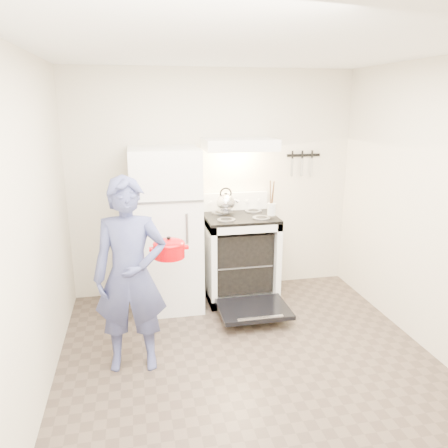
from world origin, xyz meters
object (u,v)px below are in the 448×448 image
(stove_body, at_px, (240,258))
(person, at_px, (130,276))
(refrigerator, at_px, (166,229))
(tea_kettle, at_px, (226,201))
(dutch_oven, at_px, (169,250))

(stove_body, bearing_deg, person, -135.93)
(refrigerator, relative_size, stove_body, 1.85)
(tea_kettle, xyz_separation_m, dutch_oven, (-0.69, -0.86, -0.23))
(stove_body, bearing_deg, refrigerator, -178.23)
(refrigerator, height_order, stove_body, refrigerator)
(stove_body, distance_m, tea_kettle, 0.66)
(stove_body, distance_m, person, 1.68)
(person, height_order, dutch_oven, person)
(tea_kettle, height_order, person, person)
(dutch_oven, bearing_deg, stove_body, 42.76)
(tea_kettle, height_order, dutch_oven, tea_kettle)
(person, bearing_deg, tea_kettle, 54.46)
(stove_body, bearing_deg, tea_kettle, 151.30)
(refrigerator, xyz_separation_m, stove_body, (0.81, 0.02, -0.39))
(stove_body, bearing_deg, dutch_oven, -137.24)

